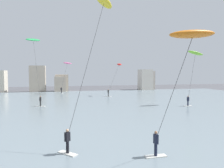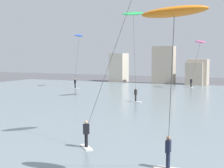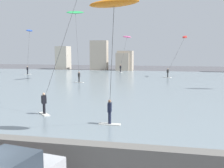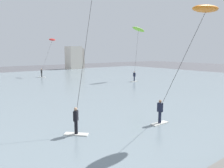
% 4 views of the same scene
% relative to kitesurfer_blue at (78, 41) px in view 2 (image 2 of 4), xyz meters
% --- Properties ---
extents(water_bay, '(84.00, 52.00, 0.10)m').
position_rel_kitesurfer_blue_xyz_m(water_bay, '(21.89, -13.25, -7.95)').
color(water_bay, gray).
rests_on(water_bay, ground).
extents(kitesurfer_blue, '(1.61, 3.54, 9.02)m').
position_rel_kitesurfer_blue_xyz_m(kitesurfer_blue, '(0.00, 0.00, 0.00)').
color(kitesurfer_blue, silver).
rests_on(kitesurfer_blue, water_bay).
extents(kitesurfer_orange, '(2.83, 3.17, 7.57)m').
position_rel_kitesurfer_blue_xyz_m(kitesurfer_orange, '(24.73, -35.80, -1.53)').
color(kitesurfer_orange, silver).
rests_on(kitesurfer_orange, water_bay).
extents(kitesurfer_pink, '(3.48, 3.51, 8.05)m').
position_rel_kitesurfer_blue_xyz_m(kitesurfer_pink, '(18.86, 6.50, -1.01)').
color(kitesurfer_pink, silver).
rests_on(kitesurfer_pink, water_bay).
extents(kitesurfer_green, '(3.23, 4.36, 11.13)m').
position_rel_kitesurfer_blue_xyz_m(kitesurfer_green, '(13.61, -10.32, 1.92)').
color(kitesurfer_green, silver).
rests_on(kitesurfer_green, water_bay).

